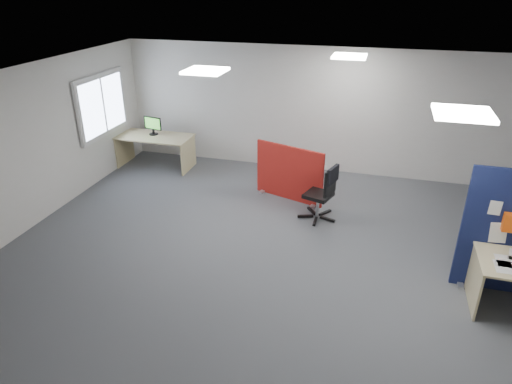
% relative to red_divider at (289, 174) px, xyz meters
% --- Properties ---
extents(floor, '(9.00, 9.00, 0.00)m').
position_rel_red_divider_xyz_m(floor, '(0.41, -1.84, -0.53)').
color(floor, '#4B4D52').
rests_on(floor, ground).
extents(ceiling, '(9.00, 7.00, 0.02)m').
position_rel_red_divider_xyz_m(ceiling, '(0.41, -1.84, 2.17)').
color(ceiling, white).
rests_on(ceiling, wall_back).
extents(wall_back, '(9.00, 0.02, 2.70)m').
position_rel_red_divider_xyz_m(wall_back, '(0.41, 1.66, 0.82)').
color(wall_back, silver).
rests_on(wall_back, floor).
extents(wall_front, '(9.00, 0.02, 2.70)m').
position_rel_red_divider_xyz_m(wall_front, '(0.41, -5.34, 0.82)').
color(wall_front, silver).
rests_on(wall_front, floor).
extents(wall_left, '(0.02, 7.00, 2.70)m').
position_rel_red_divider_xyz_m(wall_left, '(-4.09, -1.84, 0.82)').
color(wall_left, silver).
rests_on(wall_left, floor).
extents(window, '(0.06, 1.70, 1.30)m').
position_rel_red_divider_xyz_m(window, '(-4.03, 0.16, 1.02)').
color(window, white).
rests_on(window, wall_left).
extents(ceiling_lights, '(4.10, 4.10, 0.04)m').
position_rel_red_divider_xyz_m(ceiling_lights, '(0.74, -1.18, 2.14)').
color(ceiling_lights, white).
rests_on(ceiling_lights, ceiling).
extents(red_divider, '(1.39, 0.51, 1.09)m').
position_rel_red_divider_xyz_m(red_divider, '(0.00, 0.00, 0.00)').
color(red_divider, '#AA2115').
rests_on(red_divider, floor).
extents(second_desk, '(1.66, 0.83, 0.73)m').
position_rel_red_divider_xyz_m(second_desk, '(-3.27, 0.88, 0.02)').
color(second_desk, '#D0BD85').
rests_on(second_desk, floor).
extents(monitor_second, '(0.45, 0.20, 0.41)m').
position_rel_red_divider_xyz_m(monitor_second, '(-3.34, 0.93, 0.42)').
color(monitor_second, black).
rests_on(monitor_second, second_desk).
extents(office_chair, '(0.69, 0.66, 1.03)m').
position_rel_red_divider_xyz_m(office_chair, '(0.77, -0.68, 0.06)').
color(office_chair, black).
rests_on(office_chair, floor).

